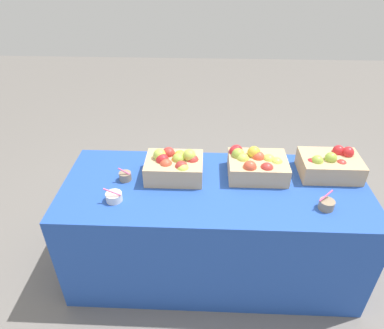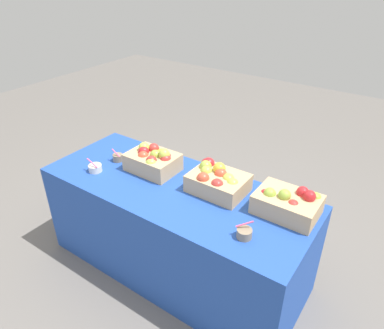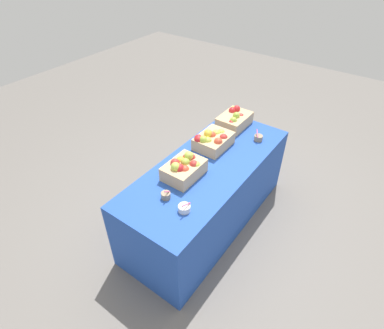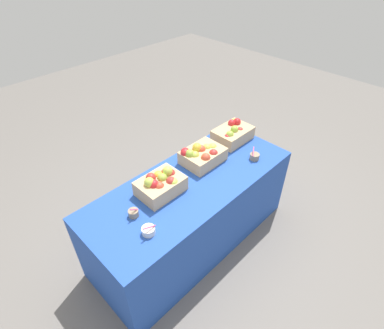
{
  "view_description": "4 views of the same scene",
  "coord_description": "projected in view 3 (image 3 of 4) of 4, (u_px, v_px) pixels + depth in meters",
  "views": [
    {
      "loc": [
        -0.07,
        -1.71,
        2.05
      ],
      "look_at": [
        -0.14,
        0.0,
        0.89
      ],
      "focal_mm": 32.45,
      "sensor_mm": 36.0,
      "label": 1
    },
    {
      "loc": [
        1.25,
        -1.6,
        2.09
      ],
      "look_at": [
        0.12,
        0.03,
        0.94
      ],
      "focal_mm": 33.62,
      "sensor_mm": 36.0,
      "label": 2
    },
    {
      "loc": [
        -1.9,
        -1.2,
        2.51
      ],
      "look_at": [
        -0.18,
        0.06,
        0.83
      ],
      "focal_mm": 29.23,
      "sensor_mm": 36.0,
      "label": 3
    },
    {
      "loc": [
        -1.35,
        -1.34,
        2.43
      ],
      "look_at": [
        0.09,
        0.08,
        0.83
      ],
      "focal_mm": 28.59,
      "sensor_mm": 36.0,
      "label": 4
    }
  ],
  "objects": [
    {
      "name": "sample_bowl_mid",
      "position": [
        184.0,
        208.0,
        2.39
      ],
      "size": [
        0.1,
        0.1,
        0.1
      ],
      "color": "silver",
      "rests_on": "table"
    },
    {
      "name": "sample_bowl_near",
      "position": [
        166.0,
        195.0,
        2.5
      ],
      "size": [
        0.08,
        0.08,
        0.1
      ],
      "color": "gray",
      "rests_on": "table"
    },
    {
      "name": "ground_plane",
      "position": [
        206.0,
        219.0,
        3.31
      ],
      "size": [
        10.0,
        10.0,
        0.0
      ],
      "primitive_type": "plane",
      "color": "slate"
    },
    {
      "name": "apple_crate_left",
      "position": [
        234.0,
        119.0,
        3.35
      ],
      "size": [
        0.37,
        0.27,
        0.18
      ],
      "color": "tan",
      "rests_on": "table"
    },
    {
      "name": "apple_crate_right",
      "position": [
        184.0,
        168.0,
        2.68
      ],
      "size": [
        0.36,
        0.26,
        0.19
      ],
      "color": "tan",
      "rests_on": "table"
    },
    {
      "name": "table",
      "position": [
        207.0,
        194.0,
        3.08
      ],
      "size": [
        1.9,
        0.76,
        0.74
      ],
      "primitive_type": "cube",
      "color": "#234CAD",
      "rests_on": "ground_plane"
    },
    {
      "name": "sample_bowl_far",
      "position": [
        258.0,
        138.0,
        3.15
      ],
      "size": [
        0.1,
        0.09,
        0.1
      ],
      "color": "gray",
      "rests_on": "table"
    },
    {
      "name": "apple_crate_middle",
      "position": [
        213.0,
        140.0,
        3.03
      ],
      "size": [
        0.37,
        0.28,
        0.18
      ],
      "color": "tan",
      "rests_on": "table"
    }
  ]
}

